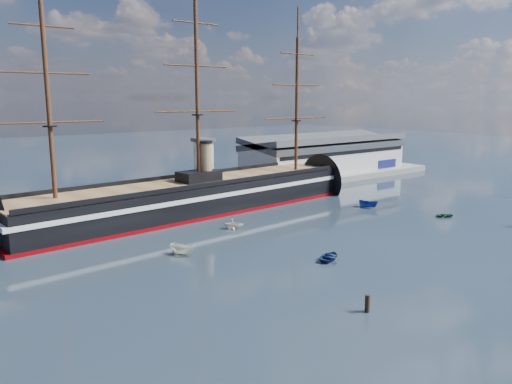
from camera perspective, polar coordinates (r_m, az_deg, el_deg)
ground at (r=111.87m, az=1.85°, el=-3.66°), size 600.00×600.00×0.00m
quay at (r=145.87m, az=-4.23°, el=-0.28°), size 180.00×18.00×2.00m
warehouse at (r=178.38m, az=7.93°, el=4.26°), size 63.00×21.00×11.60m
quay_tower at (r=138.06m, az=-6.00°, el=3.17°), size 5.00×5.00×15.00m
warship at (r=121.22m, az=-8.00°, el=-0.67°), size 113.40×22.36×53.94m
motorboat_a at (r=91.25m, az=-8.40°, el=-7.12°), size 6.56×4.28×2.46m
motorboat_b at (r=88.69m, az=8.40°, el=-7.65°), size 2.69×3.74×1.62m
motorboat_d at (r=107.68m, az=-2.58°, el=-4.23°), size 6.87×7.05×2.52m
motorboat_e at (r=126.31m, az=20.81°, el=-2.69°), size 2.31×2.74×1.21m
motorboat_f at (r=131.33m, az=12.70°, el=-1.75°), size 6.31×4.09×2.37m
piling_near_left at (r=69.08m, az=12.56°, el=-13.26°), size 0.64×0.64×3.10m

